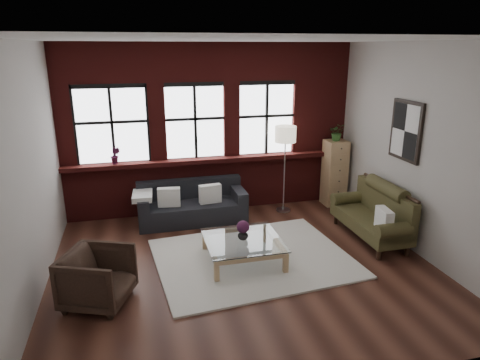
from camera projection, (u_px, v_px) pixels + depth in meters
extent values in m
plane|color=#3B1D15|center=(243.00, 266.00, 6.34)|extent=(5.50, 5.50, 0.00)
plane|color=white|center=(244.00, 39.00, 5.39)|extent=(5.50, 5.50, 0.00)
plane|color=#B3AEA6|center=(210.00, 129.00, 8.18)|extent=(5.50, 0.00, 5.50)
plane|color=#B3AEA6|center=(320.00, 237.00, 3.55)|extent=(5.50, 0.00, 5.50)
plane|color=#B3AEA6|center=(26.00, 176.00, 5.22)|extent=(0.00, 5.00, 5.00)
plane|color=#B3AEA6|center=(418.00, 150.00, 6.51)|extent=(0.00, 5.00, 5.00)
cube|color=#5A1715|center=(213.00, 160.00, 8.21)|extent=(5.50, 0.30, 0.08)
cube|color=beige|center=(253.00, 258.00, 6.55)|extent=(3.06, 2.49, 0.03)
cube|color=white|center=(169.00, 197.00, 7.63)|extent=(0.41, 0.19, 0.34)
cube|color=white|center=(210.00, 194.00, 7.81)|extent=(0.41, 0.19, 0.34)
cube|color=white|center=(384.00, 219.00, 6.60)|extent=(0.19, 0.39, 0.34)
imported|color=black|center=(98.00, 278.00, 5.33)|extent=(1.01, 1.00, 0.71)
imported|color=#B2B2B2|center=(243.00, 234.00, 6.35)|extent=(0.19, 0.19, 0.16)
sphere|color=#4C1A3B|center=(243.00, 227.00, 6.31)|extent=(0.19, 0.19, 0.19)
cube|color=tan|center=(334.00, 173.00, 8.67)|extent=(0.41, 0.41, 1.33)
imported|color=#2D5923|center=(337.00, 132.00, 8.42)|extent=(0.38, 0.36, 0.34)
imported|color=#4C1A3B|center=(115.00, 155.00, 7.70)|extent=(0.21, 0.19, 0.32)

